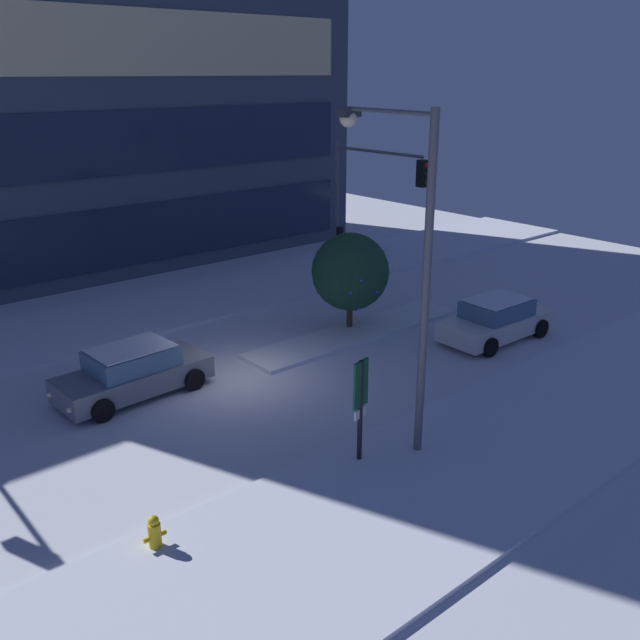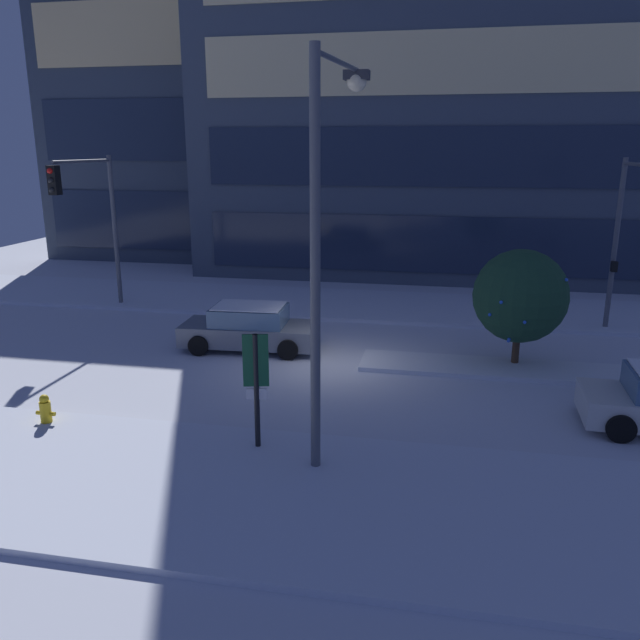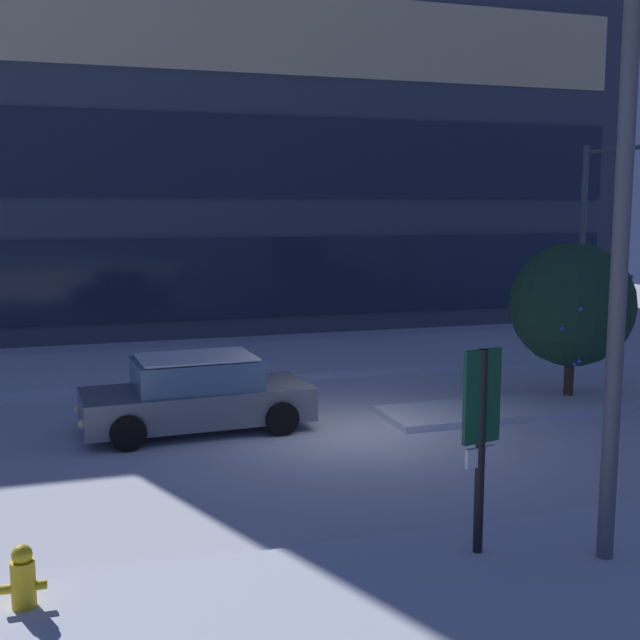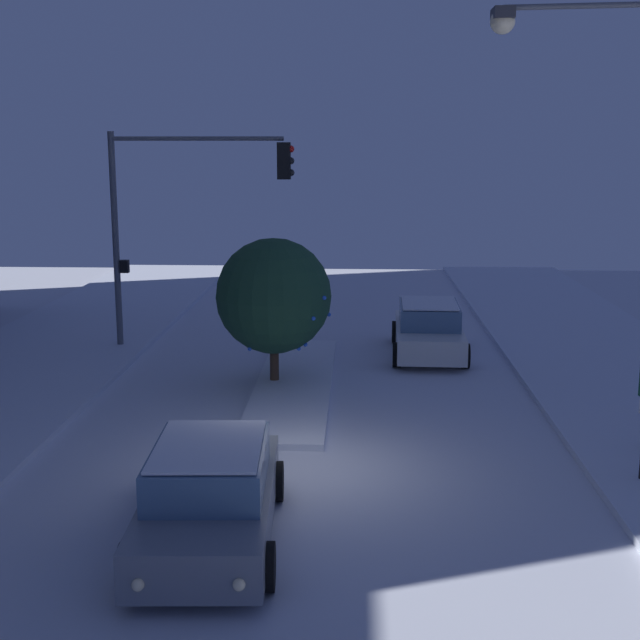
{
  "view_description": "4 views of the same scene",
  "coord_description": "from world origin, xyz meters",
  "px_view_note": "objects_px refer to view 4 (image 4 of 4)",
  "views": [
    {
      "loc": [
        -10.76,
        -16.39,
        8.94
      ],
      "look_at": [
        1.24,
        -2.35,
        2.31
      ],
      "focal_mm": 38.96,
      "sensor_mm": 36.0,
      "label": 1
    },
    {
      "loc": [
        3.26,
        -18.06,
        6.47
      ],
      "look_at": [
        -0.07,
        -1.28,
        1.8
      ],
      "focal_mm": 35.55,
      "sensor_mm": 36.0,
      "label": 2
    },
    {
      "loc": [
        -5.28,
        -14.34,
        4.38
      ],
      "look_at": [
        -1.47,
        -2.31,
        2.61
      ],
      "focal_mm": 45.12,
      "sensor_mm": 36.0,
      "label": 3
    },
    {
      "loc": [
        -14.61,
        -0.97,
        5.71
      ],
      "look_at": [
        -2.12,
        -0.42,
        3.18
      ],
      "focal_mm": 48.05,
      "sensor_mm": 36.0,
      "label": 4
    }
  ],
  "objects_px": {
    "car_near": "(429,330)",
    "decorated_tree_median": "(274,296)",
    "car_far": "(210,495)",
    "traffic_light_corner_far_right": "(184,201)",
    "street_lamp_arched": "(621,168)"
  },
  "relations": [
    {
      "from": "car_far",
      "to": "decorated_tree_median",
      "type": "distance_m",
      "value": 8.59
    },
    {
      "from": "car_far",
      "to": "street_lamp_arched",
      "type": "distance_m",
      "value": 9.07
    },
    {
      "from": "car_near",
      "to": "decorated_tree_median",
      "type": "relative_size",
      "value": 1.24
    },
    {
      "from": "traffic_light_corner_far_right",
      "to": "car_far",
      "type": "bearing_deg",
      "value": -77.34
    },
    {
      "from": "street_lamp_arched",
      "to": "decorated_tree_median",
      "type": "relative_size",
      "value": 2.29
    },
    {
      "from": "car_far",
      "to": "traffic_light_corner_far_right",
      "type": "distance_m",
      "value": 12.9
    },
    {
      "from": "car_far",
      "to": "decorated_tree_median",
      "type": "bearing_deg",
      "value": 176.35
    },
    {
      "from": "car_far",
      "to": "street_lamp_arched",
      "type": "height_order",
      "value": "street_lamp_arched"
    },
    {
      "from": "car_near",
      "to": "street_lamp_arched",
      "type": "bearing_deg",
      "value": -159.71
    },
    {
      "from": "street_lamp_arched",
      "to": "decorated_tree_median",
      "type": "xyz_separation_m",
      "value": [
        4.58,
        6.64,
        -3.14
      ]
    },
    {
      "from": "car_near",
      "to": "traffic_light_corner_far_right",
      "type": "relative_size",
      "value": 0.72
    },
    {
      "from": "traffic_light_corner_far_right",
      "to": "street_lamp_arched",
      "type": "relative_size",
      "value": 0.75
    },
    {
      "from": "car_far",
      "to": "decorated_tree_median",
      "type": "relative_size",
      "value": 1.28
    },
    {
      "from": "car_far",
      "to": "street_lamp_arched",
      "type": "bearing_deg",
      "value": 117.03
    },
    {
      "from": "traffic_light_corner_far_right",
      "to": "street_lamp_arched",
      "type": "distance_m",
      "value": 12.6
    }
  ]
}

